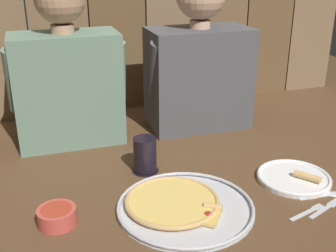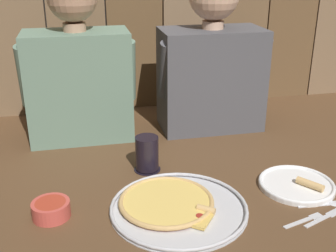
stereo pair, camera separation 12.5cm
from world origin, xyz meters
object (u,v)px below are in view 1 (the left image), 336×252
diner_left (66,69)px  diner_right (199,58)px  dinner_plate (294,178)px  dipping_bowl (57,215)px  pizza_tray (180,205)px  drinking_glass (145,155)px

diner_left → diner_right: diner_right is taller
dinner_plate → diner_right: size_ratio=0.37×
dipping_bowl → diner_right: bearing=41.2°
diner_right → pizza_tray: bearing=-116.2°
pizza_tray → dinner_plate: bearing=5.0°
dipping_bowl → dinner_plate: bearing=0.3°
drinking_glass → diner_right: bearing=46.0°
pizza_tray → dinner_plate: dinner_plate is taller
pizza_tray → diner_left: 0.66m
diner_right → drinking_glass: bearing=-134.0°
drinking_glass → diner_left: size_ratio=0.19×
pizza_tray → dinner_plate: (0.39, 0.03, -0.00)m
drinking_glass → dipping_bowl: (-0.30, -0.21, -0.03)m
dinner_plate → drinking_glass: bearing=154.3°
dinner_plate → diner_left: 0.86m
dinner_plate → drinking_glass: (-0.43, 0.21, 0.05)m
pizza_tray → diner_left: (-0.23, 0.56, 0.27)m
pizza_tray → diner_left: bearing=112.4°
dipping_bowl → diner_left: diner_left is taller
diner_left → dipping_bowl: bearing=-100.7°
pizza_tray → diner_right: size_ratio=0.62×
drinking_glass → dipping_bowl: size_ratio=1.14×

